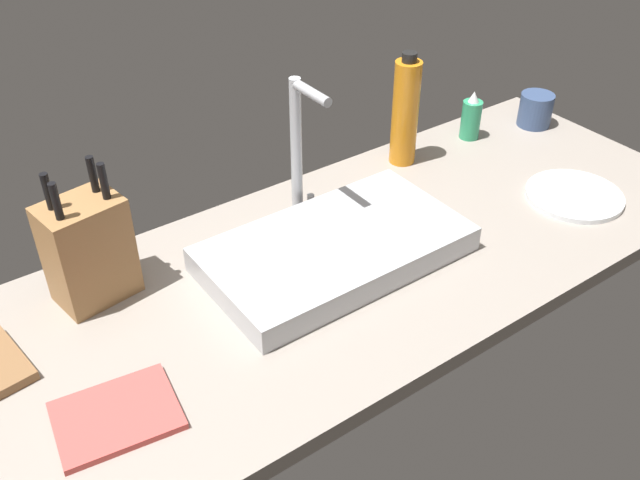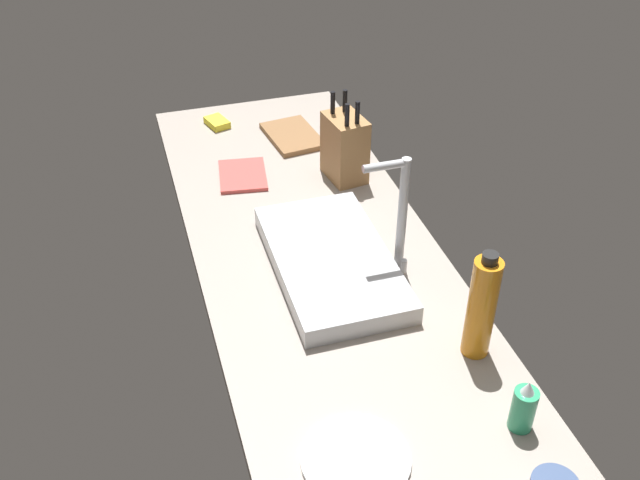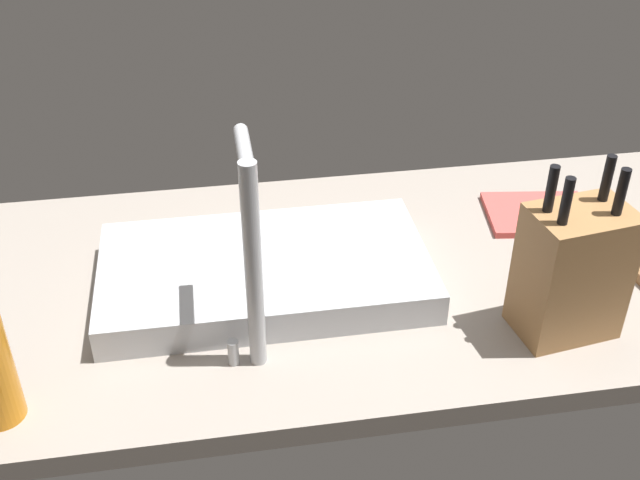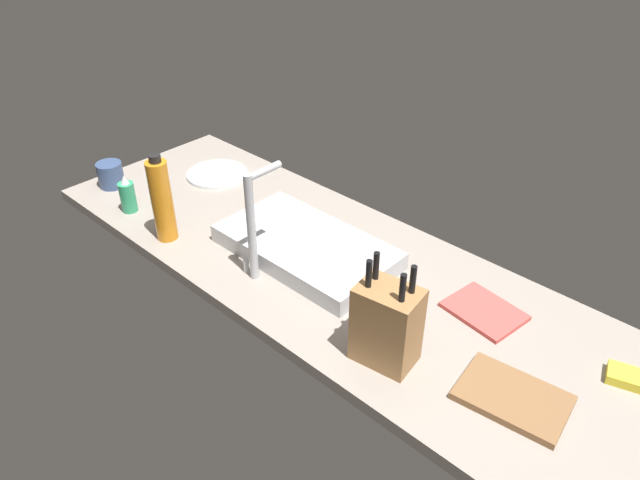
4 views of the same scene
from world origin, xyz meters
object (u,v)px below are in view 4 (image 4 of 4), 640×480
at_px(water_bottle, 162,200).
at_px(dinner_plate, 217,174).
at_px(dish_towel, 484,311).
at_px(dish_sponge, 628,377).
at_px(coffee_mug, 111,175).
at_px(soap_bottle, 128,196).
at_px(cutting_board, 513,397).
at_px(faucet, 253,220).
at_px(sink_basin, 306,247).
at_px(knife_block, 387,324).

bearing_deg(water_bottle, dinner_plate, -59.81).
xyz_separation_m(dish_towel, dish_sponge, (-0.36, -0.01, 0.01)).
bearing_deg(dinner_plate, coffee_mug, 55.26).
bearing_deg(soap_bottle, cutting_board, -174.28).
height_order(soap_bottle, dinner_plate, soap_bottle).
xyz_separation_m(dinner_plate, coffee_mug, (0.21, 0.30, 0.04)).
relative_size(soap_bottle, dish_towel, 0.69).
bearing_deg(dish_towel, water_bottle, 21.62).
height_order(faucet, water_bottle, faucet).
bearing_deg(dish_towel, sink_basin, 13.80).
xyz_separation_m(water_bottle, dish_towel, (-0.89, -0.35, -0.13)).
distance_m(sink_basin, dish_towel, 0.53).
bearing_deg(sink_basin, dish_towel, -166.20).
bearing_deg(water_bottle, knife_block, -176.43).
bearing_deg(dish_sponge, soap_bottle, 13.72).
xyz_separation_m(knife_block, dish_towel, (-0.09, -0.30, -0.10)).
bearing_deg(dish_sponge, dinner_plate, 0.37).
relative_size(faucet, dish_sponge, 3.55).
bearing_deg(dinner_plate, dish_towel, 179.72).
bearing_deg(cutting_board, knife_block, 17.50).
height_order(faucet, knife_block, faucet).
relative_size(sink_basin, water_bottle, 1.87).
xyz_separation_m(cutting_board, dish_towel, (0.19, -0.21, -0.00)).
distance_m(sink_basin, dish_sponge, 0.88).
bearing_deg(soap_bottle, dinner_plate, -92.51).
relative_size(faucet, water_bottle, 1.15).
bearing_deg(cutting_board, dinner_plate, -9.59).
xyz_separation_m(knife_block, dish_sponge, (-0.44, -0.32, -0.09)).
bearing_deg(knife_block, cutting_board, -170.94).
xyz_separation_m(sink_basin, cutting_board, (-0.71, 0.09, -0.02)).
relative_size(cutting_board, coffee_mug, 2.63).
xyz_separation_m(sink_basin, faucet, (0.03, 0.17, 0.15)).
bearing_deg(faucet, knife_block, 178.74).
relative_size(sink_basin, faucet, 1.63).
distance_m(dinner_plate, dish_towel, 1.09).
xyz_separation_m(knife_block, soap_bottle, (1.02, 0.04, -0.05)).
distance_m(knife_block, dinner_plate, 1.06).
relative_size(water_bottle, dinner_plate, 1.28).
relative_size(sink_basin, cutting_board, 2.26).
bearing_deg(faucet, dinner_plate, -28.40).
bearing_deg(dinner_plate, water_bottle, 120.19).
height_order(faucet, cutting_board, faucet).
relative_size(water_bottle, dish_sponge, 3.08).
bearing_deg(sink_basin, dinner_plate, -12.83).
bearing_deg(soap_bottle, sink_basin, -159.99).
xyz_separation_m(water_bottle, dish_sponge, (-1.24, -0.37, -0.12)).
bearing_deg(sink_basin, soap_bottle, 20.01).
relative_size(knife_block, water_bottle, 0.98).
xyz_separation_m(dinner_plate, dish_sponge, (-1.45, -0.01, 0.01)).
height_order(dinner_plate, coffee_mug, coffee_mug).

